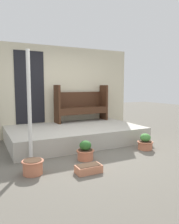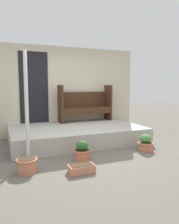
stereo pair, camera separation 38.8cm
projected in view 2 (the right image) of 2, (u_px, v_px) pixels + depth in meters
ground_plane at (88, 152)px, 4.79m from camera, size 24.00×24.00×0.00m
porch_slab at (76, 134)px, 5.73m from camera, size 3.33×2.04×0.39m
house_wall at (64, 91)px, 6.54m from camera, size 4.53×0.08×2.60m
support_post at (27, 107)px, 4.11m from camera, size 0.07×0.07×2.10m
bench at (85, 104)px, 6.57m from camera, size 1.64×0.47×1.08m
flower_pot_left at (27, 165)px, 3.65m from camera, size 0.36×0.36×0.24m
flower_pot_middle at (82, 151)px, 4.29m from camera, size 0.35×0.35×0.38m
flower_pot_right at (146, 144)px, 4.90m from camera, size 0.36×0.36×0.37m
planter_box_rect at (82, 169)px, 3.65m from camera, size 0.43×0.24×0.14m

